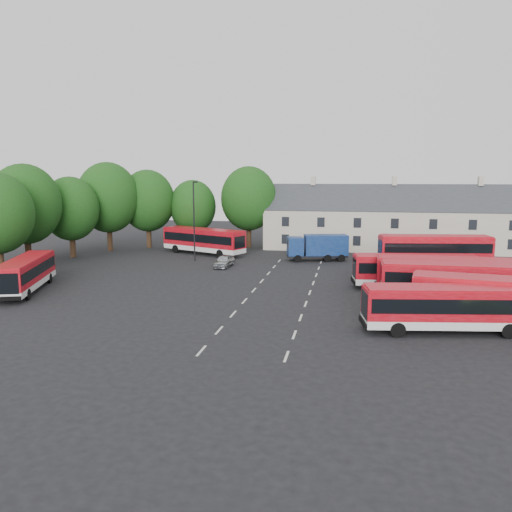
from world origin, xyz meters
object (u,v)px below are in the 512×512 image
(bus_west, at_px, (26,272))
(bus_dd_south, at_px, (434,254))
(silver_car, at_px, (224,261))
(bus_row_a, at_px, (448,305))
(box_truck, at_px, (318,246))
(lamppost, at_px, (194,219))

(bus_west, bearing_deg, bus_dd_south, -89.71)
(silver_car, bearing_deg, bus_dd_south, -2.74)
(bus_row_a, relative_size, box_truck, 1.48)
(box_truck, xyz_separation_m, lamppost, (-14.56, -3.02, 3.31))
(bus_row_a, relative_size, bus_dd_south, 1.02)
(box_truck, height_order, silver_car, box_truck)
(bus_row_a, xyz_separation_m, silver_car, (-20.22, 20.43, -1.15))
(box_truck, bearing_deg, lamppost, 177.63)
(bus_dd_south, height_order, box_truck, bus_dd_south)
(silver_car, bearing_deg, box_truck, 35.83)
(silver_car, height_order, lamppost, lamppost)
(bus_west, distance_m, box_truck, 32.23)
(bus_dd_south, height_order, bus_west, bus_dd_south)
(bus_dd_south, bearing_deg, box_truck, 135.52)
(bus_row_a, distance_m, box_truck, 28.56)
(bus_dd_south, bearing_deg, silver_car, 165.41)
(bus_row_a, bearing_deg, box_truck, 101.81)
(bus_row_a, xyz_separation_m, bus_west, (-34.37, 5.46, -0.07))
(bus_west, xyz_separation_m, silver_car, (14.14, 14.97, -1.09))
(bus_row_a, height_order, bus_west, bus_row_a)
(bus_dd_south, relative_size, lamppost, 1.14)
(bus_dd_south, bearing_deg, lamppost, 159.68)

